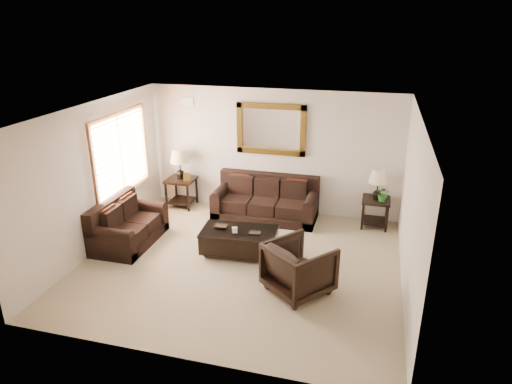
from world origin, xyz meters
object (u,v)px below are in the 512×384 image
(coffee_table, at_px, (239,239))
(end_table_right, at_px, (377,190))
(armchair, at_px, (299,266))
(end_table_left, at_px, (180,170))
(sofa, at_px, (266,203))
(loveseat, at_px, (127,227))

(coffee_table, bearing_deg, end_table_right, 33.32)
(end_table_right, height_order, coffee_table, end_table_right)
(coffee_table, distance_m, armchair, 1.58)
(armchair, bearing_deg, end_table_left, -1.28)
(coffee_table, bearing_deg, sofa, 82.92)
(coffee_table, bearing_deg, loveseat, 179.16)
(sofa, relative_size, loveseat, 1.43)
(end_table_left, distance_m, coffee_table, 2.70)
(sofa, xyz_separation_m, armchair, (1.18, -2.66, 0.13))
(armchair, bearing_deg, coffee_table, 2.88)
(loveseat, distance_m, end_table_right, 5.02)
(sofa, distance_m, coffee_table, 1.72)
(coffee_table, bearing_deg, armchair, -41.03)
(sofa, height_order, armchair, armchair)
(end_table_right, xyz_separation_m, coffee_table, (-2.37, -1.84, -0.51))
(loveseat, relative_size, end_table_right, 1.25)
(loveseat, height_order, end_table_left, end_table_left)
(loveseat, distance_m, coffee_table, 2.22)
(sofa, xyz_separation_m, coffee_table, (-0.08, -1.72, -0.04))
(end_table_left, height_order, armchair, end_table_left)
(end_table_left, bearing_deg, coffee_table, -43.28)
(armchair, bearing_deg, loveseat, 26.53)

